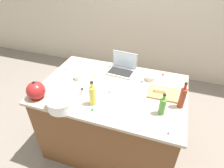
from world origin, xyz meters
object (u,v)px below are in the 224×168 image
object	(u,v)px
bottle_soy	(182,98)
ramekin_small	(151,78)
bottle_oil	(93,95)
cutting_board	(163,93)
kettle	(36,91)
ramekin_medium	(79,77)
butter_stick_left	(160,90)
kitchen_timer	(82,92)
mixing_bowl_large	(61,103)
laptop	(122,68)
bottle_olive	(162,106)

from	to	relation	value
bottle_soy	ramekin_small	world-z (taller)	bottle_soy
bottle_oil	cutting_board	bearing A→B (deg)	30.86
kettle	ramekin_medium	world-z (taller)	kettle
kettle	bottle_oil	bearing A→B (deg)	8.88
bottle_oil	butter_stick_left	distance (m)	0.68
ramekin_medium	kitchen_timer	distance (m)	0.30
bottle_oil	ramekin_medium	xyz separation A→B (m)	(-0.32, 0.34, -0.07)
butter_stick_left	mixing_bowl_large	bearing A→B (deg)	-148.19
mixing_bowl_large	bottle_oil	distance (m)	0.29
mixing_bowl_large	butter_stick_left	world-z (taller)	mixing_bowl_large
mixing_bowl_large	kettle	distance (m)	0.31
bottle_soy	ramekin_small	distance (m)	0.49
butter_stick_left	kitchen_timer	bearing A→B (deg)	-159.58
laptop	butter_stick_left	world-z (taller)	laptop
kettle	cutting_board	bearing A→B (deg)	21.14
butter_stick_left	kitchen_timer	xyz separation A→B (m)	(-0.73, -0.27, -0.00)
laptop	mixing_bowl_large	world-z (taller)	laptop
bottle_soy	cutting_board	distance (m)	0.24
cutting_board	laptop	bearing A→B (deg)	150.99
mixing_bowl_large	cutting_board	world-z (taller)	mixing_bowl_large
mixing_bowl_large	kitchen_timer	world-z (taller)	mixing_bowl_large
ramekin_medium	ramekin_small	bearing A→B (deg)	16.95
mixing_bowl_large	ramekin_medium	xyz separation A→B (m)	(-0.07, 0.49, -0.03)
mixing_bowl_large	kettle	bearing A→B (deg)	169.17
laptop	ramekin_medium	xyz separation A→B (m)	(-0.41, -0.30, -0.02)
bottle_soy	cutting_board	bearing A→B (deg)	140.25
laptop	bottle_soy	bearing A→B (deg)	-31.94
bottle_soy	bottle_olive	size ratio (longest dim) A/B	1.24
laptop	ramekin_medium	distance (m)	0.51
butter_stick_left	laptop	bearing A→B (deg)	149.13
ramekin_medium	cutting_board	bearing A→B (deg)	1.26
butter_stick_left	ramekin_small	distance (m)	0.25
ramekin_small	ramekin_medium	distance (m)	0.80
bottle_soy	mixing_bowl_large	bearing A→B (deg)	-160.29
bottle_oil	cutting_board	world-z (taller)	bottle_oil
butter_stick_left	ramekin_small	world-z (taller)	same
laptop	kitchen_timer	distance (m)	0.61
kettle	kitchen_timer	bearing A→B (deg)	24.14
bottle_olive	kettle	xyz separation A→B (m)	(-1.18, -0.16, -0.01)
laptop	bottle_oil	xyz separation A→B (m)	(-0.10, -0.65, 0.05)
kettle	kitchen_timer	size ratio (longest dim) A/B	2.77
bottle_soy	cutting_board	world-z (taller)	bottle_soy
bottle_oil	cutting_board	xyz separation A→B (m)	(0.61, 0.36, -0.09)
ramekin_small	bottle_soy	bearing A→B (deg)	-46.64
bottle_olive	ramekin_medium	xyz separation A→B (m)	(-0.94, 0.27, -0.06)
mixing_bowl_large	cutting_board	xyz separation A→B (m)	(0.86, 0.51, -0.05)
mixing_bowl_large	ramekin_medium	distance (m)	0.49
laptop	bottle_oil	distance (m)	0.66
mixing_bowl_large	bottle_olive	size ratio (longest dim) A/B	1.17
bottle_oil	bottle_soy	xyz separation A→B (m)	(0.78, 0.22, 0.01)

